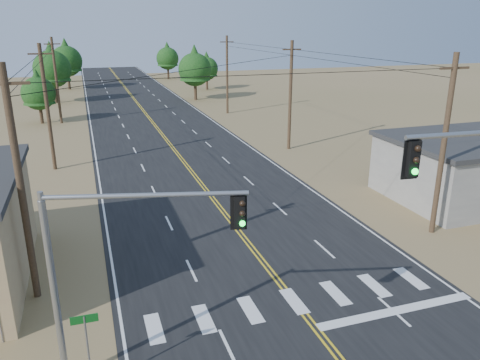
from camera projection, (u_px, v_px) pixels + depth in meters
name	position (u px, v px, depth m)	size (l,w,h in m)	color
road	(186.00, 164.00, 39.89)	(15.00, 200.00, 0.02)	black
utility_pole_left_near	(21.00, 186.00, 18.92)	(1.80, 0.30, 10.00)	#4C3826
utility_pole_left_mid	(47.00, 107.00, 36.91)	(1.80, 0.30, 10.00)	#4C3826
utility_pole_left_far	(56.00, 80.00, 54.90)	(1.80, 0.30, 10.00)	#4C3826
utility_pole_right_near	(444.00, 145.00, 25.25)	(1.80, 0.30, 10.00)	#4C3826
utility_pole_right_mid	(290.00, 95.00, 43.24)	(1.80, 0.30, 10.00)	#4C3826
utility_pole_right_far	(227.00, 74.00, 61.23)	(1.80, 0.30, 10.00)	#4C3826
signal_mast_left	(110.00, 256.00, 14.28)	(5.99, 1.82, 6.73)	gray
street_sign	(87.00, 341.00, 14.67)	(0.84, 0.07, 2.82)	gray
tree_left_near	(38.00, 90.00, 55.14)	(3.90, 3.90, 6.51)	#3F2D1E
tree_left_mid	(52.00, 65.00, 69.49)	(5.47, 5.47, 9.12)	#3F2D1E
tree_left_far	(66.00, 58.00, 84.22)	(5.49, 5.49, 9.15)	#3F2D1E
tree_right_near	(195.00, 66.00, 72.36)	(5.10, 5.10, 8.51)	#3F2D1E
tree_right_mid	(207.00, 66.00, 84.30)	(4.11, 4.11, 6.84)	#3F2D1E
tree_right_far	(167.00, 56.00, 100.61)	(4.76, 4.76, 7.93)	#3F2D1E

